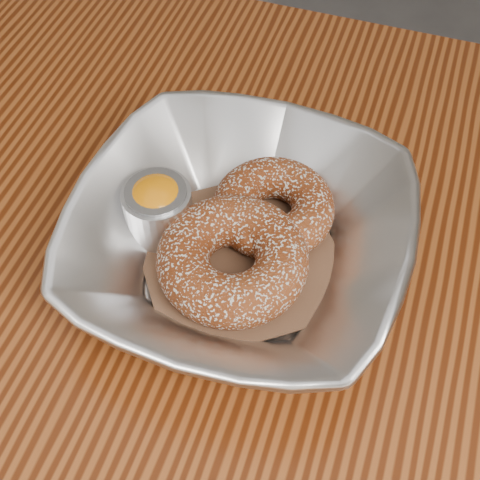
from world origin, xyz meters
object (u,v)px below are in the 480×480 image
(serving_bowl, at_px, (240,240))
(donut_front, at_px, (233,259))
(ramekin, at_px, (158,207))
(table, at_px, (143,375))
(donut_back, at_px, (273,207))

(serving_bowl, xyz_separation_m, donut_front, (0.00, -0.02, -0.00))
(donut_front, bearing_deg, ramekin, 159.64)
(table, height_order, serving_bowl, serving_bowl)
(table, relative_size, serving_bowl, 4.88)
(serving_bowl, bearing_deg, table, -132.25)
(donut_back, height_order, ramekin, ramekin)
(serving_bowl, height_order, donut_front, serving_bowl)
(ramekin, bearing_deg, serving_bowl, -6.35)
(donut_back, relative_size, ramekin, 1.79)
(serving_bowl, height_order, donut_back, serving_bowl)
(table, height_order, ramekin, ramekin)
(serving_bowl, bearing_deg, donut_front, -89.16)
(table, bearing_deg, serving_bowl, 47.75)
(table, xyz_separation_m, serving_bowl, (0.06, 0.07, 0.13))
(donut_back, bearing_deg, donut_front, -103.02)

